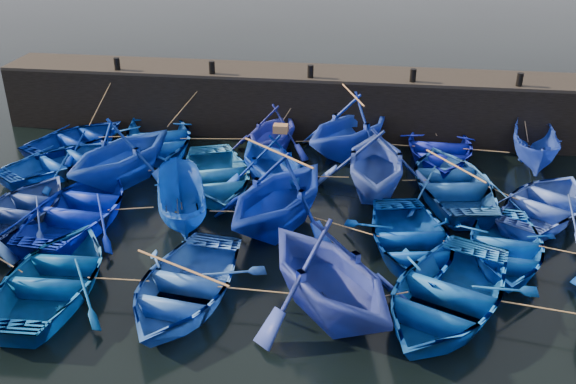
# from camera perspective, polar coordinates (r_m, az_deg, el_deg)

# --- Properties ---
(ground) EXTENTS (120.00, 120.00, 0.00)m
(ground) POSITION_cam_1_polar(r_m,az_deg,el_deg) (18.23, -1.41, -6.43)
(ground) COLOR black
(ground) RESTS_ON ground
(quay_wall) EXTENTS (26.00, 2.50, 2.50)m
(quay_wall) POSITION_cam_1_polar(r_m,az_deg,el_deg) (27.13, 2.16, 7.89)
(quay_wall) COLOR black
(quay_wall) RESTS_ON ground
(quay_top) EXTENTS (26.00, 2.50, 0.12)m
(quay_top) POSITION_cam_1_polar(r_m,az_deg,el_deg) (26.74, 2.21, 10.55)
(quay_top) COLOR black
(quay_top) RESTS_ON quay_wall
(bollard_0) EXTENTS (0.24, 0.24, 0.50)m
(bollard_0) POSITION_cam_1_polar(r_m,az_deg,el_deg) (27.75, -14.96, 10.95)
(bollard_0) COLOR black
(bollard_0) RESTS_ON quay_top
(bollard_1) EXTENTS (0.24, 0.24, 0.50)m
(bollard_1) POSITION_cam_1_polar(r_m,az_deg,el_deg) (26.49, -6.78, 10.93)
(bollard_1) COLOR black
(bollard_1) RESTS_ON quay_top
(bollard_2) EXTENTS (0.24, 0.24, 0.50)m
(bollard_2) POSITION_cam_1_polar(r_m,az_deg,el_deg) (25.79, 2.01, 10.67)
(bollard_2) COLOR black
(bollard_2) RESTS_ON quay_top
(bollard_3) EXTENTS (0.24, 0.24, 0.50)m
(bollard_3) POSITION_cam_1_polar(r_m,az_deg,el_deg) (25.70, 11.05, 10.14)
(bollard_3) COLOR black
(bollard_3) RESTS_ON quay_top
(bollard_4) EXTENTS (0.24, 0.24, 0.50)m
(bollard_4) POSITION_cam_1_polar(r_m,az_deg,el_deg) (26.23, 19.91, 9.38)
(bollard_4) COLOR black
(bollard_4) RESTS_ON quay_top
(boat_0) EXTENTS (4.92, 5.32, 0.90)m
(boat_0) POSITION_cam_1_polar(r_m,az_deg,el_deg) (26.89, -18.24, 4.55)
(boat_0) COLOR navy
(boat_0) RESTS_ON ground
(boat_1) EXTENTS (5.68, 6.48, 1.12)m
(boat_1) POSITION_cam_1_polar(r_m,az_deg,el_deg) (25.88, -11.48, 4.80)
(boat_1) COLOR #083EB4
(boat_1) RESTS_ON ground
(boat_2) EXTENTS (3.96, 4.33, 1.94)m
(boat_2) POSITION_cam_1_polar(r_m,az_deg,el_deg) (24.95, -1.38, 5.51)
(boat_2) COLOR #202C9E
(boat_2) RESTS_ON ground
(boat_3) EXTENTS (6.05, 6.19, 2.48)m
(boat_3) POSITION_cam_1_polar(r_m,az_deg,el_deg) (24.79, 5.56, 5.92)
(boat_3) COLOR #1737C9
(boat_3) RESTS_ON ground
(boat_4) EXTENTS (3.76, 5.22, 1.08)m
(boat_4) POSITION_cam_1_polar(r_m,az_deg,el_deg) (25.09, 13.28, 3.85)
(boat_4) COLOR #061091
(boat_4) RESTS_ON ground
(boat_5) EXTENTS (1.98, 4.26, 1.59)m
(boat_5) POSITION_cam_1_polar(r_m,az_deg,el_deg) (25.46, 21.14, 3.69)
(boat_5) COLOR #1836B2
(boat_5) RESTS_ON ground
(boat_6) EXTENTS (5.15, 5.47, 0.92)m
(boat_6) POSITION_cam_1_polar(r_m,az_deg,el_deg) (24.87, -19.57, 2.59)
(boat_6) COLOR #07379D
(boat_6) RESTS_ON ground
(boat_7) EXTENTS (5.67, 5.99, 2.49)m
(boat_7) POSITION_cam_1_polar(r_m,az_deg,el_deg) (23.06, -14.61, 3.55)
(boat_7) COLOR #0E34A5
(boat_7) RESTS_ON ground
(boat_8) EXTENTS (5.08, 5.94, 1.04)m
(boat_8) POSITION_cam_1_polar(r_m,az_deg,el_deg) (22.32, -6.47, 1.47)
(boat_8) COLOR #145893
(boat_8) RESTS_ON ground
(boat_9) EXTENTS (5.17, 5.31, 2.13)m
(boat_9) POSITION_cam_1_polar(r_m,az_deg,el_deg) (21.98, -1.42, 2.78)
(boat_9) COLOR #052DA6
(boat_9) RESTS_ON ground
(boat_10) EXTENTS (4.22, 4.85, 2.50)m
(boat_10) POSITION_cam_1_polar(r_m,az_deg,el_deg) (21.78, 7.88, 2.83)
(boat_10) COLOR #2C49B0
(boat_10) RESTS_ON ground
(boat_11) EXTENTS (4.74, 5.98, 1.12)m
(boat_11) POSITION_cam_1_polar(r_m,az_deg,el_deg) (22.37, 14.45, 0.92)
(boat_11) COLOR navy
(boat_11) RESTS_ON ground
(boat_12) EXTENTS (5.35, 5.74, 0.97)m
(boat_12) POSITION_cam_1_polar(r_m,az_deg,el_deg) (22.00, 22.04, -0.94)
(boat_12) COLOR blue
(boat_12) RESTS_ON ground
(boat_13) EXTENTS (3.56, 4.70, 0.92)m
(boat_13) POSITION_cam_1_polar(r_m,az_deg,el_deg) (21.81, -22.52, -1.34)
(boat_13) COLOR navy
(boat_13) RESTS_ON ground
(boat_14) EXTENTS (4.17, 5.55, 1.09)m
(boat_14) POSITION_cam_1_polar(r_m,az_deg,el_deg) (20.99, -18.00, -1.38)
(boat_14) COLOR #0318AD
(boat_14) RESTS_ON ground
(boat_15) EXTENTS (2.76, 4.22, 1.53)m
(boat_15) POSITION_cam_1_polar(r_m,az_deg,el_deg) (20.08, -9.50, -0.98)
(boat_15) COLOR #063798
(boat_15) RESTS_ON ground
(boat_16) EXTENTS (5.77, 6.12, 2.55)m
(boat_16) POSITION_cam_1_polar(r_m,az_deg,el_deg) (19.31, -0.88, -0.05)
(boat_16) COLOR #0926A1
(boat_16) RESTS_ON ground
(boat_17) EXTENTS (4.31, 5.40, 1.00)m
(boat_17) POSITION_cam_1_polar(r_m,az_deg,el_deg) (18.69, 10.87, -4.24)
(boat_17) COLOR navy
(boat_17) RESTS_ON ground
(boat_18) EXTENTS (3.57, 4.68, 0.91)m
(boat_18) POSITION_cam_1_polar(r_m,az_deg,el_deg) (19.16, 18.75, -4.62)
(boat_18) COLOR #0845AF
(boat_18) RESTS_ON ground
(boat_21) EXTENTS (3.79, 5.15, 1.04)m
(boat_21) POSITION_cam_1_polar(r_m,az_deg,el_deg) (17.87, -20.00, -7.02)
(boat_21) COLOR navy
(boat_21) RESTS_ON ground
(boat_22) EXTENTS (4.09, 5.28, 1.01)m
(boat_22) POSITION_cam_1_polar(r_m,az_deg,el_deg) (16.69, -9.28, -8.19)
(boat_22) COLOR blue
(boat_22) RESTS_ON ground
(boat_23) EXTENTS (6.32, 6.42, 2.56)m
(boat_23) POSITION_cam_1_polar(r_m,az_deg,el_deg) (15.62, 3.60, -7.08)
(boat_23) COLOR navy
(boat_23) RESTS_ON ground
(boat_24) EXTENTS (5.77, 6.55, 1.13)m
(boat_24) POSITION_cam_1_polar(r_m,az_deg,el_deg) (16.51, 13.77, -8.85)
(boat_24) COLOR #074399
(boat_24) RESTS_ON ground
(wooden_crate) EXTENTS (0.48, 0.35, 0.27)m
(wooden_crate) POSITION_cam_1_polar(r_m,az_deg,el_deg) (21.48, -0.66, 5.66)
(wooden_crate) COLOR brown
(wooden_crate) RESTS_ON boat_9
(mooring_ropes) EXTENTS (17.68, 11.66, 2.10)m
(mooring_ropes) POSITION_cam_1_polar(r_m,az_deg,el_deg) (22.13, 0.64, 2.44)
(mooring_ropes) COLOR tan
(mooring_ropes) RESTS_ON ground
(loose_oars) EXTENTS (9.59, 12.26, 1.60)m
(loose_oars) POSITION_cam_1_polar(r_m,az_deg,el_deg) (20.10, 3.58, 2.73)
(loose_oars) COLOR #99724C
(loose_oars) RESTS_ON ground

